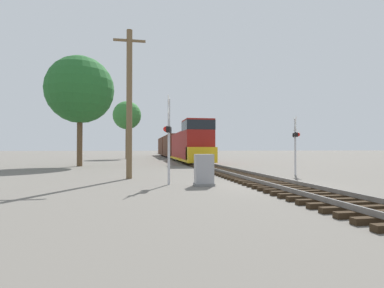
{
  "coord_description": "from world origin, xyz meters",
  "views": [
    {
      "loc": [
        -5.99,
        -12.87,
        1.71
      ],
      "look_at": [
        -2.35,
        7.74,
        2.02
      ],
      "focal_mm": 28.0,
      "sensor_mm": 36.0,
      "label": 1
    }
  ],
  "objects_px": {
    "crossing_signal_far": "(296,139)",
    "tree_mid_background": "(127,116)",
    "freight_train": "(175,146)",
    "tree_far_right": "(80,90)",
    "utility_pole": "(129,102)",
    "crossing_signal_near": "(168,132)",
    "relay_cabinet": "(204,170)"
  },
  "relations": [
    {
      "from": "crossing_signal_far",
      "to": "tree_mid_background",
      "type": "bearing_deg",
      "value": 39.61
    },
    {
      "from": "freight_train",
      "to": "tree_far_right",
      "type": "height_order",
      "value": "tree_far_right"
    },
    {
      "from": "utility_pole",
      "to": "tree_mid_background",
      "type": "height_order",
      "value": "tree_mid_background"
    },
    {
      "from": "crossing_signal_far",
      "to": "tree_far_right",
      "type": "bearing_deg",
      "value": 70.61
    },
    {
      "from": "utility_pole",
      "to": "tree_far_right",
      "type": "xyz_separation_m",
      "value": [
        -5.04,
        12.7,
        2.99
      ]
    },
    {
      "from": "crossing_signal_near",
      "to": "crossing_signal_far",
      "type": "height_order",
      "value": "crossing_signal_near"
    },
    {
      "from": "relay_cabinet",
      "to": "crossing_signal_near",
      "type": "bearing_deg",
      "value": 155.06
    },
    {
      "from": "tree_far_right",
      "to": "tree_mid_background",
      "type": "relative_size",
      "value": 1.12
    },
    {
      "from": "freight_train",
      "to": "relay_cabinet",
      "type": "distance_m",
      "value": 37.67
    },
    {
      "from": "crossing_signal_near",
      "to": "tree_far_right",
      "type": "distance_m",
      "value": 17.95
    },
    {
      "from": "freight_train",
      "to": "utility_pole",
      "type": "xyz_separation_m",
      "value": [
        -6.55,
        -33.67,
        2.23
      ]
    },
    {
      "from": "tree_mid_background",
      "to": "crossing_signal_near",
      "type": "bearing_deg",
      "value": -84.65
    },
    {
      "from": "relay_cabinet",
      "to": "utility_pole",
      "type": "relative_size",
      "value": 0.17
    },
    {
      "from": "relay_cabinet",
      "to": "crossing_signal_far",
      "type": "bearing_deg",
      "value": 31.2
    },
    {
      "from": "crossing_signal_near",
      "to": "freight_train",
      "type": "bearing_deg",
      "value": -176.47
    },
    {
      "from": "freight_train",
      "to": "crossing_signal_near",
      "type": "xyz_separation_m",
      "value": [
        -4.64,
        -36.79,
        0.38
      ]
    },
    {
      "from": "crossing_signal_far",
      "to": "tree_mid_background",
      "type": "height_order",
      "value": "tree_mid_background"
    },
    {
      "from": "freight_train",
      "to": "relay_cabinet",
      "type": "xyz_separation_m",
      "value": [
        -3.07,
        -37.52,
        -1.38
      ]
    },
    {
      "from": "utility_pole",
      "to": "tree_far_right",
      "type": "relative_size",
      "value": 0.8
    },
    {
      "from": "crossing_signal_far",
      "to": "tree_mid_background",
      "type": "relative_size",
      "value": 0.4
    },
    {
      "from": "utility_pole",
      "to": "tree_far_right",
      "type": "bearing_deg",
      "value": 111.64
    },
    {
      "from": "crossing_signal_far",
      "to": "tree_far_right",
      "type": "distance_m",
      "value": 20.39
    },
    {
      "from": "crossing_signal_far",
      "to": "tree_far_right",
      "type": "relative_size",
      "value": 0.36
    },
    {
      "from": "crossing_signal_near",
      "to": "tree_mid_background",
      "type": "bearing_deg",
      "value": -163.93
    },
    {
      "from": "freight_train",
      "to": "crossing_signal_far",
      "type": "height_order",
      "value": "freight_train"
    },
    {
      "from": "crossing_signal_near",
      "to": "tree_far_right",
      "type": "height_order",
      "value": "tree_far_right"
    },
    {
      "from": "utility_pole",
      "to": "crossing_signal_far",
      "type": "bearing_deg",
      "value": 1.71
    },
    {
      "from": "relay_cabinet",
      "to": "utility_pole",
      "type": "distance_m",
      "value": 6.33
    },
    {
      "from": "tree_far_right",
      "to": "crossing_signal_far",
      "type": "bearing_deg",
      "value": -38.83
    },
    {
      "from": "utility_pole",
      "to": "crossing_signal_near",
      "type": "bearing_deg",
      "value": -58.56
    },
    {
      "from": "crossing_signal_far",
      "to": "utility_pole",
      "type": "distance_m",
      "value": 10.56
    },
    {
      "from": "freight_train",
      "to": "relay_cabinet",
      "type": "height_order",
      "value": "freight_train"
    }
  ]
}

